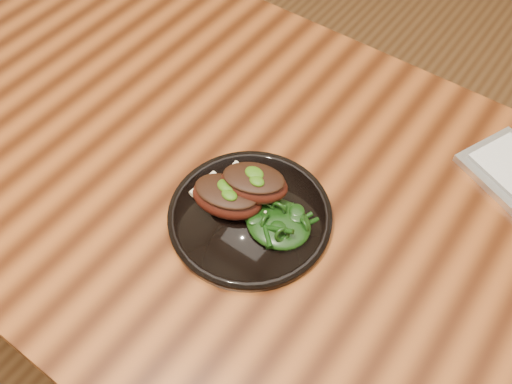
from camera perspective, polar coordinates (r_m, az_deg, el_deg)
desk at (r=0.95m, az=3.41°, el=-4.24°), size 1.60×0.80×0.75m
plate at (r=0.85m, az=-0.61°, el=-2.40°), size 0.25×0.25×0.01m
lamb_chop_front at (r=0.84m, az=-2.96°, el=-0.45°), size 0.12×0.09×0.05m
lamb_chop_back at (r=0.83m, az=-0.26°, el=0.92°), size 0.12×0.10×0.05m
herb_smear at (r=0.88m, az=-0.19°, el=1.18°), size 0.09×0.06×0.01m
greens_heap at (r=0.82m, az=2.27°, el=-2.95°), size 0.10×0.09×0.04m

